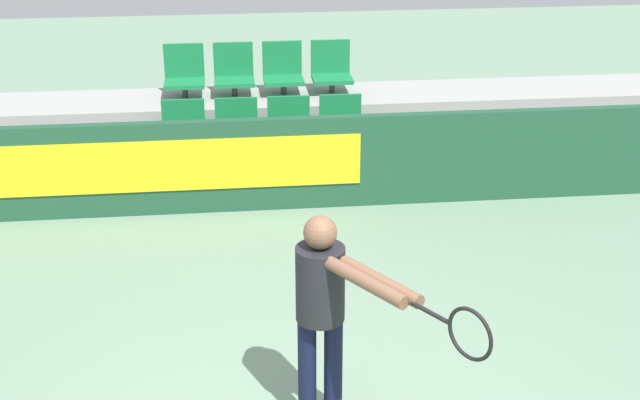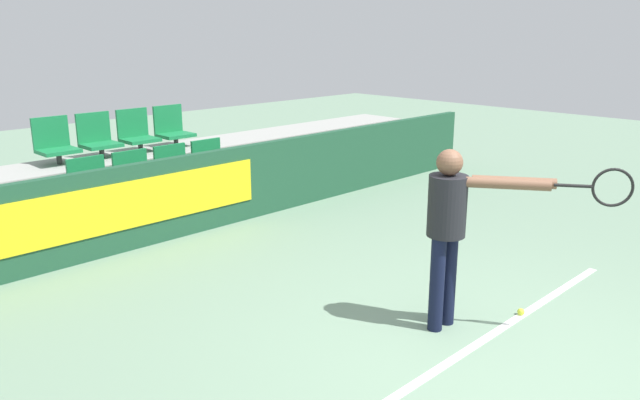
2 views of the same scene
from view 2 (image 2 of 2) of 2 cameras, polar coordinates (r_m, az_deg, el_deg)
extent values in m
plane|color=gray|center=(5.42, 15.52, -13.67)|extent=(30.00, 30.00, 0.00)
cube|color=white|center=(5.51, 13.63, -13.00)|extent=(5.01, 0.08, 0.01)
cube|color=#1E4C33|center=(8.16, -12.21, 0.41)|extent=(12.03, 0.12, 1.04)
cube|color=yellow|center=(7.49, -20.33, -1.16)|extent=(4.63, 0.02, 0.57)
cube|color=#9E9E99|center=(8.71, -14.15, -0.89)|extent=(11.63, 0.99, 0.41)
cube|color=#9E9E99|center=(9.50, -17.31, 1.50)|extent=(11.63, 0.99, 0.82)
cylinder|color=#333333|center=(8.28, -19.81, -0.17)|extent=(0.07, 0.07, 0.15)
cube|color=#197A42|center=(8.26, -19.87, 0.51)|extent=(0.49, 0.43, 0.05)
cube|color=#197A42|center=(8.37, -20.59, 2.29)|extent=(0.49, 0.04, 0.42)
cylinder|color=#333333|center=(8.54, -16.17, 0.60)|extent=(0.07, 0.07, 0.15)
cube|color=#197A42|center=(8.52, -16.22, 1.26)|extent=(0.49, 0.43, 0.05)
cube|color=#197A42|center=(8.63, -16.96, 2.98)|extent=(0.49, 0.04, 0.42)
cylinder|color=#333333|center=(8.83, -12.76, 1.32)|extent=(0.07, 0.07, 0.15)
cube|color=#197A42|center=(8.81, -12.80, 1.96)|extent=(0.49, 0.43, 0.05)
cube|color=#197A42|center=(8.92, -13.56, 3.62)|extent=(0.49, 0.04, 0.42)
cylinder|color=#333333|center=(9.16, -9.58, 1.98)|extent=(0.07, 0.07, 0.15)
cube|color=#197A42|center=(9.13, -9.61, 2.60)|extent=(0.49, 0.43, 0.05)
cube|color=#197A42|center=(9.24, -10.37, 4.20)|extent=(0.49, 0.04, 0.42)
cylinder|color=#333333|center=(9.08, -22.74, 3.52)|extent=(0.07, 0.07, 0.15)
cube|color=#197A42|center=(9.06, -22.81, 4.15)|extent=(0.49, 0.43, 0.05)
cube|color=#197A42|center=(9.20, -23.42, 5.72)|extent=(0.49, 0.04, 0.42)
cylinder|color=#333333|center=(9.31, -19.32, 4.13)|extent=(0.07, 0.07, 0.15)
cube|color=#197A42|center=(9.29, -19.38, 4.74)|extent=(0.49, 0.43, 0.05)
cube|color=#197A42|center=(9.43, -20.03, 6.27)|extent=(0.49, 0.04, 0.42)
cylinder|color=#333333|center=(9.58, -16.09, 4.69)|extent=(0.07, 0.07, 0.15)
cube|color=#197A42|center=(9.56, -16.13, 5.29)|extent=(0.49, 0.43, 0.05)
cube|color=#197A42|center=(9.70, -16.80, 6.78)|extent=(0.49, 0.04, 0.42)
cylinder|color=#333333|center=(9.88, -13.03, 5.21)|extent=(0.07, 0.07, 0.15)
cube|color=#197A42|center=(9.86, -13.07, 5.80)|extent=(0.49, 0.43, 0.05)
cube|color=#197A42|center=(9.99, -13.74, 7.23)|extent=(0.49, 0.04, 0.42)
cylinder|color=black|center=(5.58, 10.64, -7.60)|extent=(0.13, 0.13, 0.86)
cylinder|color=black|center=(5.72, 11.69, -7.07)|extent=(0.13, 0.13, 0.86)
cylinder|color=black|center=(5.42, 11.55, -0.53)|extent=(0.33, 0.33, 0.53)
sphere|color=brown|center=(5.33, 11.77, 3.38)|extent=(0.22, 0.22, 0.22)
cylinder|color=brown|center=(5.35, 16.82, 1.42)|extent=(0.45, 0.61, 0.09)
cylinder|color=brown|center=(5.43, 17.28, 1.58)|extent=(0.45, 0.61, 0.09)
cylinder|color=black|center=(5.46, 22.15, 1.21)|extent=(0.19, 0.27, 0.03)
torus|color=black|center=(5.53, 25.19, 1.04)|extent=(0.20, 0.28, 0.32)
sphere|color=#CCDB33|center=(6.20, 17.89, -9.70)|extent=(0.07, 0.07, 0.07)
camera|label=1|loc=(4.68, 82.05, 20.35)|focal=50.00mm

